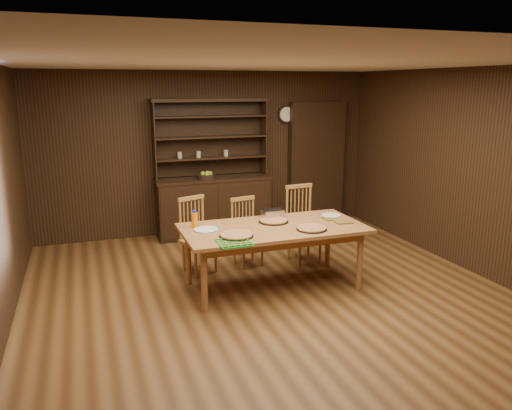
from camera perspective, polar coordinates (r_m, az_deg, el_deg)
name	(u,v)px	position (r m, az deg, el deg)	size (l,w,h in m)	color
floor	(275,300)	(5.75, 2.24, -10.82)	(6.00, 6.00, 0.00)	brown
room_shell	(277,162)	(5.30, 2.40, 4.91)	(6.00, 6.00, 6.00)	white
china_hutch	(213,198)	(8.06, -4.96, 0.75)	(1.84, 0.52, 2.17)	black
doorway	(316,163)	(8.77, 6.87, 4.76)	(1.00, 0.18, 2.10)	black
wall_clock	(286,114)	(8.50, 3.48, 10.32)	(0.30, 0.05, 0.30)	black
dining_table	(273,232)	(5.90, 1.98, -3.13)	(2.14, 1.07, 0.75)	#B16D3D
chair_left	(196,232)	(6.51, -6.88, -3.12)	(0.51, 0.50, 0.98)	#C38943
chair_center	(246,229)	(6.73, -1.18, -2.80)	(0.43, 0.41, 0.91)	#C38943
chair_right	(302,220)	(6.91, 5.26, -1.77)	(0.47, 0.45, 1.04)	#C38943
pizza_left	(236,235)	(5.49, -2.26, -3.45)	(0.38, 0.38, 0.04)	black
pizza_right	(312,228)	(5.78, 6.37, -2.66)	(0.35, 0.35, 0.04)	black
pizza_center	(273,221)	(6.07, 2.01, -1.81)	(0.36, 0.36, 0.04)	black
cooling_rack	(234,242)	(5.27, -2.52, -4.30)	(0.33, 0.33, 0.02)	#0CA128
plate_left	(206,230)	(5.76, -5.73, -2.81)	(0.29, 0.29, 0.02)	white
plate_right	(331,215)	(6.42, 8.59, -1.18)	(0.25, 0.25, 0.02)	white
foil_dish	(273,214)	(6.26, 1.90, -1.00)	(0.26, 0.18, 0.10)	white
juice_bottle	(194,219)	(5.88, -7.05, -1.65)	(0.08, 0.08, 0.20)	orange
pot_holder_a	(343,221)	(6.16, 9.88, -1.86)	(0.21, 0.21, 0.02)	#B12414
pot_holder_b	(330,218)	(6.28, 8.46, -1.52)	(0.18, 0.18, 0.01)	#B12414
fruit_bowl	(206,176)	(7.90, -5.71, 3.33)	(0.29, 0.29, 0.12)	black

